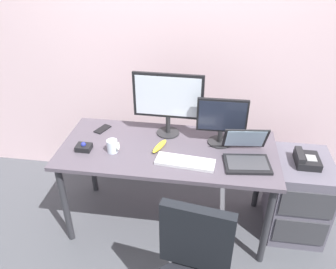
{
  "coord_description": "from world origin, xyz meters",
  "views": [
    {
      "loc": [
        0.3,
        -2.05,
        2.14
      ],
      "look_at": [
        0.0,
        0.0,
        0.86
      ],
      "focal_mm": 36.04,
      "sensor_mm": 36.0,
      "label": 1
    }
  ],
  "objects_px": {
    "desk_phone": "(306,160)",
    "keyboard": "(185,162)",
    "cell_phone": "(103,129)",
    "monitor_main": "(168,99)",
    "coffee_mug": "(113,146)",
    "monitor_side": "(222,120)",
    "banana": "(160,146)",
    "trackball_mouse": "(84,147)",
    "laptop": "(246,154)",
    "file_cabinet": "(297,196)"
  },
  "relations": [
    {
      "from": "monitor_side",
      "to": "coffee_mug",
      "type": "distance_m",
      "value": 0.82
    },
    {
      "from": "keyboard",
      "to": "cell_phone",
      "type": "relative_size",
      "value": 2.97
    },
    {
      "from": "monitor_side",
      "to": "laptop",
      "type": "relative_size",
      "value": 1.03
    },
    {
      "from": "trackball_mouse",
      "to": "monitor_side",
      "type": "bearing_deg",
      "value": 13.56
    },
    {
      "from": "file_cabinet",
      "to": "laptop",
      "type": "xyz_separation_m",
      "value": [
        -0.46,
        -0.17,
        0.47
      ]
    },
    {
      "from": "laptop",
      "to": "banana",
      "type": "height_order",
      "value": "laptop"
    },
    {
      "from": "laptop",
      "to": "monitor_side",
      "type": "bearing_deg",
      "value": 132.46
    },
    {
      "from": "trackball_mouse",
      "to": "coffee_mug",
      "type": "bearing_deg",
      "value": 1.72
    },
    {
      "from": "monitor_side",
      "to": "banana",
      "type": "height_order",
      "value": "monitor_side"
    },
    {
      "from": "file_cabinet",
      "to": "desk_phone",
      "type": "bearing_deg",
      "value": -116.78
    },
    {
      "from": "desk_phone",
      "to": "trackball_mouse",
      "type": "xyz_separation_m",
      "value": [
        -1.62,
        -0.19,
        0.08
      ]
    },
    {
      "from": "file_cabinet",
      "to": "monitor_main",
      "type": "relative_size",
      "value": 1.23
    },
    {
      "from": "cell_phone",
      "to": "laptop",
      "type": "bearing_deg",
      "value": 10.47
    },
    {
      "from": "monitor_main",
      "to": "cell_phone",
      "type": "xyz_separation_m",
      "value": [
        -0.53,
        -0.02,
        -0.29
      ]
    },
    {
      "from": "laptop",
      "to": "coffee_mug",
      "type": "xyz_separation_m",
      "value": [
        -0.95,
        -0.03,
        -0.0
      ]
    },
    {
      "from": "cell_phone",
      "to": "banana",
      "type": "distance_m",
      "value": 0.54
    },
    {
      "from": "monitor_side",
      "to": "banana",
      "type": "xyz_separation_m",
      "value": [
        -0.44,
        -0.14,
        -0.18
      ]
    },
    {
      "from": "laptop",
      "to": "cell_phone",
      "type": "height_order",
      "value": "laptop"
    },
    {
      "from": "monitor_main",
      "to": "keyboard",
      "type": "height_order",
      "value": "monitor_main"
    },
    {
      "from": "file_cabinet",
      "to": "desk_phone",
      "type": "relative_size",
      "value": 3.27
    },
    {
      "from": "cell_phone",
      "to": "coffee_mug",
      "type": "bearing_deg",
      "value": -35.69
    },
    {
      "from": "desk_phone",
      "to": "cell_phone",
      "type": "relative_size",
      "value": 1.41
    },
    {
      "from": "monitor_side",
      "to": "keyboard",
      "type": "xyz_separation_m",
      "value": [
        -0.23,
        -0.3,
        -0.19
      ]
    },
    {
      "from": "desk_phone",
      "to": "keyboard",
      "type": "relative_size",
      "value": 0.47
    },
    {
      "from": "desk_phone",
      "to": "monitor_main",
      "type": "height_order",
      "value": "monitor_main"
    },
    {
      "from": "monitor_main",
      "to": "banana",
      "type": "distance_m",
      "value": 0.36
    },
    {
      "from": "trackball_mouse",
      "to": "cell_phone",
      "type": "bearing_deg",
      "value": 81.34
    },
    {
      "from": "monitor_main",
      "to": "laptop",
      "type": "xyz_separation_m",
      "value": [
        0.59,
        -0.28,
        -0.25
      ]
    },
    {
      "from": "monitor_main",
      "to": "cell_phone",
      "type": "relative_size",
      "value": 3.75
    },
    {
      "from": "monitor_side",
      "to": "monitor_main",
      "type": "bearing_deg",
      "value": 168.91
    },
    {
      "from": "banana",
      "to": "desk_phone",
      "type": "bearing_deg",
      "value": 4.75
    },
    {
      "from": "coffee_mug",
      "to": "cell_phone",
      "type": "xyz_separation_m",
      "value": [
        -0.17,
        0.29,
        -0.04
      ]
    },
    {
      "from": "trackball_mouse",
      "to": "banana",
      "type": "relative_size",
      "value": 0.58
    },
    {
      "from": "keyboard",
      "to": "coffee_mug",
      "type": "height_order",
      "value": "coffee_mug"
    },
    {
      "from": "trackball_mouse",
      "to": "coffee_mug",
      "type": "xyz_separation_m",
      "value": [
        0.22,
        0.01,
        0.03
      ]
    },
    {
      "from": "monitor_side",
      "to": "banana",
      "type": "distance_m",
      "value": 0.5
    },
    {
      "from": "cell_phone",
      "to": "monitor_side",
      "type": "bearing_deg",
      "value": 19.9
    },
    {
      "from": "trackball_mouse",
      "to": "banana",
      "type": "xyz_separation_m",
      "value": [
        0.55,
        0.1,
        -0.0
      ]
    },
    {
      "from": "file_cabinet",
      "to": "trackball_mouse",
      "type": "height_order",
      "value": "trackball_mouse"
    },
    {
      "from": "monitor_main",
      "to": "keyboard",
      "type": "xyz_separation_m",
      "value": [
        0.17,
        -0.38,
        -0.28
      ]
    },
    {
      "from": "cell_phone",
      "to": "monitor_main",
      "type": "bearing_deg",
      "value": 25.6
    },
    {
      "from": "monitor_side",
      "to": "coffee_mug",
      "type": "bearing_deg",
      "value": -163.22
    },
    {
      "from": "desk_phone",
      "to": "cell_phone",
      "type": "bearing_deg",
      "value": 175.85
    },
    {
      "from": "desk_phone",
      "to": "trackball_mouse",
      "type": "distance_m",
      "value": 1.63
    },
    {
      "from": "file_cabinet",
      "to": "trackball_mouse",
      "type": "xyz_separation_m",
      "value": [
        -1.63,
        -0.2,
        0.44
      ]
    },
    {
      "from": "laptop",
      "to": "banana",
      "type": "xyz_separation_m",
      "value": [
        -0.62,
        0.06,
        -0.03
      ]
    },
    {
      "from": "banana",
      "to": "laptop",
      "type": "bearing_deg",
      "value": -5.51
    },
    {
      "from": "desk_phone",
      "to": "monitor_side",
      "type": "height_order",
      "value": "monitor_side"
    },
    {
      "from": "keyboard",
      "to": "banana",
      "type": "height_order",
      "value": "banana"
    },
    {
      "from": "laptop",
      "to": "banana",
      "type": "bearing_deg",
      "value": 174.49
    }
  ]
}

